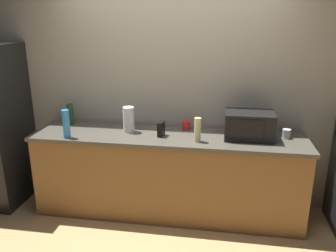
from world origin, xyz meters
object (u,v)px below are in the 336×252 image
(bottle_hand_soap, at_px, (198,130))
(mug_red, at_px, (186,125))
(cordless_phone, at_px, (161,129))
(mug_white, at_px, (286,134))
(microwave, at_px, (249,125))
(paper_towel_roll, at_px, (129,119))
(bottle_wine, at_px, (70,114))
(bottle_spray_cleaner, at_px, (66,124))

(bottle_hand_soap, xyz_separation_m, mug_red, (-0.15, 0.35, -0.07))
(cordless_phone, height_order, bottle_hand_soap, bottle_hand_soap)
(mug_white, bearing_deg, microwave, -171.75)
(microwave, bearing_deg, bottle_hand_soap, -159.88)
(paper_towel_roll, bearing_deg, mug_white, 1.86)
(cordless_phone, distance_m, mug_red, 0.34)
(bottle_wine, bearing_deg, cordless_phone, -12.38)
(microwave, relative_size, bottle_hand_soap, 1.99)
(bottle_hand_soap, distance_m, mug_white, 0.91)
(microwave, xyz_separation_m, bottle_spray_cleaner, (-1.81, -0.28, 0.01))
(bottle_hand_soap, relative_size, mug_white, 2.57)
(paper_towel_roll, bearing_deg, cordless_phone, -12.91)
(bottle_wine, bearing_deg, mug_red, 0.60)
(paper_towel_roll, height_order, bottle_spray_cleaner, bottle_spray_cleaner)
(bottle_wine, height_order, mug_white, bottle_wine)
(mug_red, bearing_deg, bottle_hand_soap, -67.44)
(bottle_spray_cleaner, height_order, bottle_wine, bottle_spray_cleaner)
(bottle_hand_soap, xyz_separation_m, bottle_wine, (-1.47, 0.34, -0.00))
(paper_towel_roll, bearing_deg, bottle_spray_cleaner, -153.47)
(cordless_phone, relative_size, bottle_hand_soap, 0.62)
(paper_towel_roll, bearing_deg, bottle_hand_soap, -14.01)
(cordless_phone, bearing_deg, bottle_wine, 176.34)
(bottle_spray_cleaner, height_order, bottle_hand_soap, bottle_spray_cleaner)
(microwave, height_order, cordless_phone, microwave)
(bottle_wine, height_order, mug_red, bottle_wine)
(microwave, bearing_deg, bottle_wine, 175.43)
(paper_towel_roll, relative_size, mug_red, 2.88)
(paper_towel_roll, height_order, bottle_wine, paper_towel_roll)
(bottle_hand_soap, bearing_deg, cordless_phone, 164.94)
(microwave, xyz_separation_m, bottle_hand_soap, (-0.50, -0.18, -0.01))
(paper_towel_roll, distance_m, bottle_hand_soap, 0.77)
(bottle_spray_cleaner, relative_size, bottle_wine, 1.23)
(microwave, xyz_separation_m, paper_towel_roll, (-1.24, 0.00, 0.00))
(bottle_wine, relative_size, mug_white, 2.52)
(mug_white, bearing_deg, paper_towel_roll, -178.14)
(mug_red, bearing_deg, microwave, -14.79)
(mug_red, relative_size, mug_white, 1.00)
(bottle_hand_soap, distance_m, bottle_wine, 1.50)
(microwave, distance_m, paper_towel_roll, 1.24)
(cordless_phone, xyz_separation_m, bottle_spray_cleaner, (-0.93, -0.20, 0.07))
(bottle_spray_cleaner, bearing_deg, bottle_wine, 109.42)
(cordless_phone, distance_m, bottle_hand_soap, 0.40)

